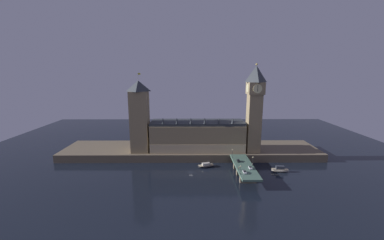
{
  "coord_description": "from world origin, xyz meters",
  "views": [
    {
      "loc": [
        -0.29,
        -160.15,
        70.76
      ],
      "look_at": [
        0.84,
        20.0,
        34.71
      ],
      "focal_mm": 22.0,
      "sensor_mm": 36.0,
      "label": 1
    }
  ],
  "objects_px": {
    "street_lamp_far": "(232,152)",
    "street_lamp_mid": "(253,160)",
    "car_northbound_trail": "(245,172)",
    "car_southbound_lead": "(250,168)",
    "car_northbound_lead": "(238,161)",
    "boat_downstream": "(280,170)",
    "boat_upstream": "(206,166)",
    "pedestrian_mid_walk": "(252,164)",
    "victoria_tower": "(140,117)",
    "clock_tower": "(254,107)",
    "pedestrian_near_rail": "(239,168)",
    "street_lamp_near": "(241,169)"
  },
  "relations": [
    {
      "from": "car_northbound_lead",
      "to": "boat_downstream",
      "type": "height_order",
      "value": "car_northbound_lead"
    },
    {
      "from": "boat_upstream",
      "to": "car_northbound_lead",
      "type": "bearing_deg",
      "value": -17.42
    },
    {
      "from": "car_northbound_trail",
      "to": "car_southbound_lead",
      "type": "bearing_deg",
      "value": 52.36
    },
    {
      "from": "clock_tower",
      "to": "victoria_tower",
      "type": "xyz_separation_m",
      "value": [
        -92.99,
        1.75,
        -8.41
      ]
    },
    {
      "from": "street_lamp_near",
      "to": "street_lamp_mid",
      "type": "bearing_deg",
      "value": 51.35
    },
    {
      "from": "victoria_tower",
      "to": "car_northbound_lead",
      "type": "height_order",
      "value": "victoria_tower"
    },
    {
      "from": "victoria_tower",
      "to": "car_northbound_lead",
      "type": "xyz_separation_m",
      "value": [
        76.52,
        -26.45,
        -27.95
      ]
    },
    {
      "from": "boat_upstream",
      "to": "street_lamp_near",
      "type": "bearing_deg",
      "value": -55.43
    },
    {
      "from": "victoria_tower",
      "to": "car_northbound_trail",
      "type": "bearing_deg",
      "value": -31.33
    },
    {
      "from": "clock_tower",
      "to": "boat_downstream",
      "type": "bearing_deg",
      "value": -63.19
    },
    {
      "from": "pedestrian_mid_walk",
      "to": "boat_upstream",
      "type": "bearing_deg",
      "value": 154.61
    },
    {
      "from": "street_lamp_mid",
      "to": "street_lamp_near",
      "type": "bearing_deg",
      "value": -128.65
    },
    {
      "from": "clock_tower",
      "to": "car_northbound_lead",
      "type": "relative_size",
      "value": 17.42
    },
    {
      "from": "clock_tower",
      "to": "pedestrian_near_rail",
      "type": "xyz_separation_m",
      "value": [
        -19.22,
        -39.12,
        -36.11
      ]
    },
    {
      "from": "car_northbound_trail",
      "to": "pedestrian_mid_walk",
      "type": "xyz_separation_m",
      "value": [
        8.23,
        12.49,
        0.17
      ]
    },
    {
      "from": "street_lamp_mid",
      "to": "boat_downstream",
      "type": "xyz_separation_m",
      "value": [
        21.41,
        4.96,
        -9.51
      ]
    },
    {
      "from": "street_lamp_far",
      "to": "pedestrian_mid_walk",
      "type": "bearing_deg",
      "value": -53.32
    },
    {
      "from": "pedestrian_near_rail",
      "to": "street_lamp_mid",
      "type": "bearing_deg",
      "value": 32.82
    },
    {
      "from": "street_lamp_far",
      "to": "pedestrian_near_rail",
      "type": "bearing_deg",
      "value": -88.96
    },
    {
      "from": "car_northbound_trail",
      "to": "boat_downstream",
      "type": "distance_m",
      "value": 35.56
    },
    {
      "from": "clock_tower",
      "to": "car_southbound_lead",
      "type": "height_order",
      "value": "clock_tower"
    },
    {
      "from": "pedestrian_near_rail",
      "to": "street_lamp_far",
      "type": "bearing_deg",
      "value": 91.04
    },
    {
      "from": "car_southbound_lead",
      "to": "pedestrian_mid_walk",
      "type": "distance_m",
      "value": 6.04
    },
    {
      "from": "street_lamp_far",
      "to": "street_lamp_mid",
      "type": "bearing_deg",
      "value": -51.35
    },
    {
      "from": "car_northbound_lead",
      "to": "pedestrian_near_rail",
      "type": "relative_size",
      "value": 2.23
    },
    {
      "from": "street_lamp_near",
      "to": "boat_downstream",
      "type": "bearing_deg",
      "value": 30.67
    },
    {
      "from": "pedestrian_mid_walk",
      "to": "boat_upstream",
      "type": "distance_m",
      "value": 35.44
    },
    {
      "from": "car_northbound_lead",
      "to": "pedestrian_mid_walk",
      "type": "xyz_separation_m",
      "value": [
        8.23,
        -7.63,
        0.14
      ]
    },
    {
      "from": "car_northbound_trail",
      "to": "boat_upstream",
      "type": "distance_m",
      "value": 36.51
    },
    {
      "from": "victoria_tower",
      "to": "pedestrian_mid_walk",
      "type": "xyz_separation_m",
      "value": [
        84.74,
        -34.08,
        -27.81
      ]
    },
    {
      "from": "pedestrian_mid_walk",
      "to": "boat_downstream",
      "type": "height_order",
      "value": "pedestrian_mid_walk"
    },
    {
      "from": "boat_upstream",
      "to": "clock_tower",
      "type": "bearing_deg",
      "value": 23.72
    },
    {
      "from": "street_lamp_far",
      "to": "car_southbound_lead",
      "type": "bearing_deg",
      "value": -67.32
    },
    {
      "from": "street_lamp_mid",
      "to": "car_southbound_lead",
      "type": "bearing_deg",
      "value": -117.94
    },
    {
      "from": "clock_tower",
      "to": "car_northbound_lead",
      "type": "height_order",
      "value": "clock_tower"
    },
    {
      "from": "street_lamp_mid",
      "to": "street_lamp_far",
      "type": "relative_size",
      "value": 0.91
    },
    {
      "from": "clock_tower",
      "to": "pedestrian_mid_walk",
      "type": "height_order",
      "value": "clock_tower"
    },
    {
      "from": "clock_tower",
      "to": "street_lamp_mid",
      "type": "bearing_deg",
      "value": -103.87
    },
    {
      "from": "car_southbound_lead",
      "to": "street_lamp_mid",
      "type": "bearing_deg",
      "value": 62.06
    },
    {
      "from": "car_northbound_lead",
      "to": "car_southbound_lead",
      "type": "height_order",
      "value": "car_northbound_lead"
    },
    {
      "from": "car_northbound_trail",
      "to": "street_lamp_far",
      "type": "relative_size",
      "value": 0.66
    },
    {
      "from": "car_northbound_trail",
      "to": "street_lamp_mid",
      "type": "distance_m",
      "value": 15.98
    },
    {
      "from": "car_southbound_lead",
      "to": "pedestrian_mid_walk",
      "type": "height_order",
      "value": "pedestrian_mid_walk"
    },
    {
      "from": "street_lamp_mid",
      "to": "clock_tower",
      "type": "bearing_deg",
      "value": 76.13
    },
    {
      "from": "street_lamp_near",
      "to": "clock_tower",
      "type": "bearing_deg",
      "value": 67.13
    },
    {
      "from": "street_lamp_near",
      "to": "boat_upstream",
      "type": "xyz_separation_m",
      "value": [
        -20.04,
        29.08,
        -9.66
      ]
    },
    {
      "from": "car_northbound_trail",
      "to": "car_northbound_lead",
      "type": "bearing_deg",
      "value": 90.0
    },
    {
      "from": "street_lamp_mid",
      "to": "car_northbound_lead",
      "type": "bearing_deg",
      "value": 140.6
    },
    {
      "from": "car_northbound_lead",
      "to": "street_lamp_far",
      "type": "height_order",
      "value": "street_lamp_far"
    },
    {
      "from": "clock_tower",
      "to": "car_northbound_trail",
      "type": "height_order",
      "value": "clock_tower"
    }
  ]
}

